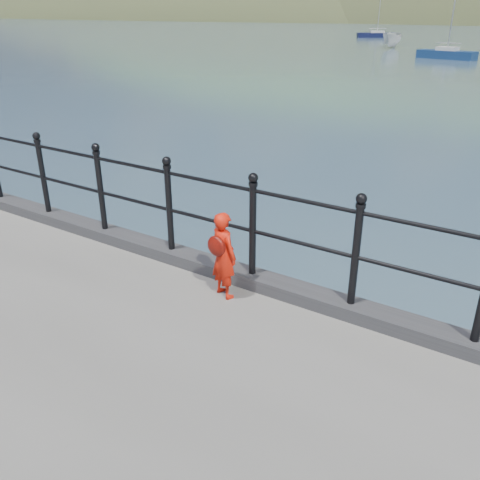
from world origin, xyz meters
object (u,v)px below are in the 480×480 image
Objects in this scene: child at (223,254)px; sailboat_port at (446,55)px; launch_white at (392,40)px; sailboat_left at (377,35)px; railing at (209,208)px.

sailboat_port reaches higher than child.
sailboat_left is at bearing 108.65° from launch_white.
launch_white is at bearing 105.54° from railing.
child is at bearing -69.20° from sailboat_port.
child is at bearing -39.27° from railing.
sailboat_left is at bearing 129.56° from sailboat_port.
railing is 57.49m from launch_white.
child is 0.14× the size of sailboat_port.
sailboat_port is at bearing 99.06° from railing.
child is 45.50m from sailboat_port.
launch_white is at bearing 138.54° from sailboat_port.
sailboat_port is at bearing -57.13° from launch_white.
sailboat_left reaches higher than child.
launch_white is (-15.40, 55.39, -0.97)m from railing.
sailboat_port reaches higher than launch_white.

